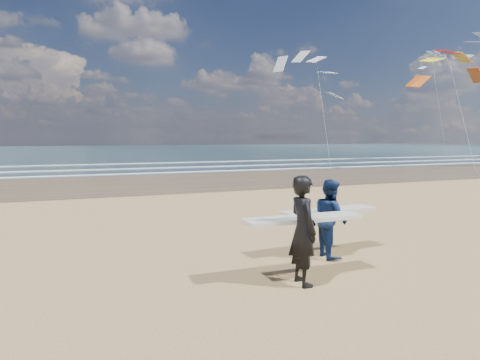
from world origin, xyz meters
name	(u,v)px	position (x,y,z in m)	size (l,w,h in m)	color
wet_sand_strip	(408,171)	(20.00, 18.00, 0.01)	(220.00, 12.00, 0.01)	#453424
ocean	(198,150)	(20.00, 72.00, 0.01)	(220.00, 100.00, 0.02)	#1A3139
foam_breakers	(329,163)	(20.00, 28.10, 0.05)	(220.00, 11.70, 0.05)	white
surfer_near	(303,229)	(0.62, -0.06, 0.95)	(2.21, 0.97, 1.87)	black
surfer_far	(330,218)	(2.00, 1.18, 0.83)	(2.23, 1.12, 1.63)	#0D1F4A
kite_0	(455,86)	(24.56, 18.28, 6.37)	(7.28, 4.90, 10.55)	slate
kite_1	(321,93)	(16.46, 24.29, 6.09)	(6.82, 4.85, 10.34)	slate
kite_5	(438,99)	(38.12, 32.71, 7.01)	(4.54, 4.60, 13.63)	slate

